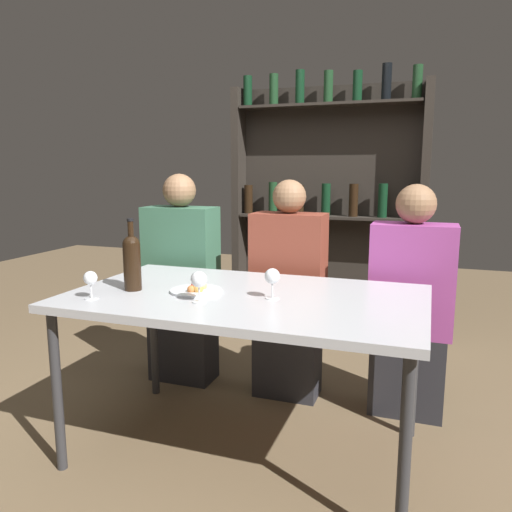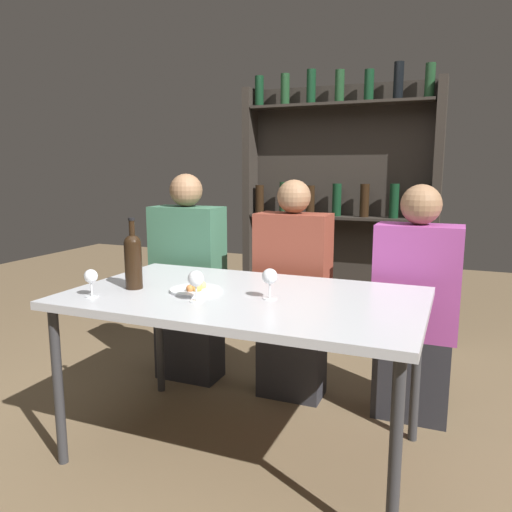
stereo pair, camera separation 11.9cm
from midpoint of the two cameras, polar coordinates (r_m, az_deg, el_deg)
ground_plane at (r=2.53m, az=-2.57°, el=-21.34°), size 10.00×10.00×0.00m
dining_table at (r=2.25m, az=-2.71°, el=-5.74°), size 1.57×0.93×0.76m
wine_rack_wall at (r=3.89m, az=7.25°, el=6.04°), size 1.48×0.21×2.04m
wine_bottle at (r=2.36m, az=-15.41°, el=-0.43°), size 0.08×0.08×0.33m
wine_glass_0 at (r=2.27m, az=-19.84°, el=-2.54°), size 0.06×0.06×0.12m
wine_glass_1 at (r=2.14m, az=0.27°, el=-2.44°), size 0.07×0.07×0.13m
wine_glass_2 at (r=2.10m, az=-8.17°, el=-2.77°), size 0.07×0.07×0.13m
food_plate_0 at (r=2.29m, az=-8.29°, el=-3.81°), size 0.23×0.23×0.05m
seated_person_left at (r=3.12m, az=-9.56°, el=-3.37°), size 0.43×0.22×1.29m
seated_person_center at (r=2.87m, az=2.51°, el=-4.73°), size 0.41×0.22×1.26m
seated_person_right at (r=2.76m, az=16.03°, el=-5.88°), size 0.43×0.22×1.24m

